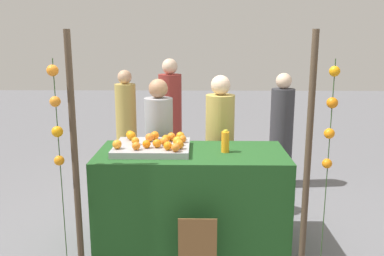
{
  "coord_description": "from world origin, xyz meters",
  "views": [
    {
      "loc": [
        0.07,
        -3.8,
        2.02
      ],
      "look_at": [
        0.0,
        0.15,
        1.14
      ],
      "focal_mm": 38.35,
      "sensor_mm": 36.0,
      "label": 1
    }
  ],
  "objects_px": {
    "orange_0": "(150,138)",
    "vendor_left": "(159,153)",
    "orange_1": "(157,143)",
    "chalkboard_sign": "(197,249)",
    "vendor_right": "(220,151)",
    "stall_counter": "(192,198)",
    "juice_bottle": "(225,142)"
  },
  "relations": [
    {
      "from": "vendor_left",
      "to": "juice_bottle",
      "type": "bearing_deg",
      "value": -44.54
    },
    {
      "from": "stall_counter",
      "to": "vendor_left",
      "type": "bearing_deg",
      "value": 119.23
    },
    {
      "from": "orange_1",
      "to": "chalkboard_sign",
      "type": "distance_m",
      "value": 1.03
    },
    {
      "from": "vendor_right",
      "to": "vendor_left",
      "type": "bearing_deg",
      "value": -178.05
    },
    {
      "from": "vendor_right",
      "to": "orange_1",
      "type": "bearing_deg",
      "value": -128.95
    },
    {
      "from": "stall_counter",
      "to": "orange_1",
      "type": "relative_size",
      "value": 22.1
    },
    {
      "from": "orange_0",
      "to": "orange_1",
      "type": "distance_m",
      "value": 0.25
    },
    {
      "from": "juice_bottle",
      "to": "vendor_right",
      "type": "distance_m",
      "value": 0.77
    },
    {
      "from": "vendor_right",
      "to": "juice_bottle",
      "type": "bearing_deg",
      "value": -88.79
    },
    {
      "from": "vendor_left",
      "to": "orange_1",
      "type": "bearing_deg",
      "value": -85.86
    },
    {
      "from": "orange_1",
      "to": "vendor_left",
      "type": "xyz_separation_m",
      "value": [
        -0.05,
        0.76,
        -0.31
      ]
    },
    {
      "from": "orange_0",
      "to": "juice_bottle",
      "type": "distance_m",
      "value": 0.76
    },
    {
      "from": "vendor_right",
      "to": "chalkboard_sign",
      "type": "bearing_deg",
      "value": -100.45
    },
    {
      "from": "juice_bottle",
      "to": "vendor_right",
      "type": "height_order",
      "value": "vendor_right"
    },
    {
      "from": "chalkboard_sign",
      "to": "vendor_left",
      "type": "relative_size",
      "value": 0.35
    },
    {
      "from": "orange_0",
      "to": "vendor_right",
      "type": "height_order",
      "value": "vendor_right"
    },
    {
      "from": "juice_bottle",
      "to": "vendor_left",
      "type": "bearing_deg",
      "value": 135.46
    },
    {
      "from": "stall_counter",
      "to": "vendor_right",
      "type": "distance_m",
      "value": 0.82
    },
    {
      "from": "orange_0",
      "to": "vendor_left",
      "type": "relative_size",
      "value": 0.05
    },
    {
      "from": "orange_0",
      "to": "chalkboard_sign",
      "type": "relative_size",
      "value": 0.15
    },
    {
      "from": "orange_0",
      "to": "chalkboard_sign",
      "type": "bearing_deg",
      "value": -58.27
    },
    {
      "from": "stall_counter",
      "to": "orange_1",
      "type": "bearing_deg",
      "value": -166.62
    },
    {
      "from": "chalkboard_sign",
      "to": "orange_0",
      "type": "bearing_deg",
      "value": 121.73
    },
    {
      "from": "orange_0",
      "to": "vendor_left",
      "type": "distance_m",
      "value": 0.62
    },
    {
      "from": "orange_0",
      "to": "juice_bottle",
      "type": "bearing_deg",
      "value": -11.99
    },
    {
      "from": "stall_counter",
      "to": "orange_1",
      "type": "xyz_separation_m",
      "value": [
        -0.33,
        -0.08,
        0.57
      ]
    },
    {
      "from": "chalkboard_sign",
      "to": "vendor_left",
      "type": "bearing_deg",
      "value": 108.54
    },
    {
      "from": "chalkboard_sign",
      "to": "vendor_right",
      "type": "bearing_deg",
      "value": 79.55
    },
    {
      "from": "orange_1",
      "to": "juice_bottle",
      "type": "relative_size",
      "value": 0.38
    },
    {
      "from": "stall_counter",
      "to": "orange_1",
      "type": "distance_m",
      "value": 0.66
    },
    {
      "from": "juice_bottle",
      "to": "vendor_right",
      "type": "relative_size",
      "value": 0.13
    },
    {
      "from": "orange_1",
      "to": "chalkboard_sign",
      "type": "xyz_separation_m",
      "value": [
        0.39,
        -0.55,
        -0.78
      ]
    }
  ]
}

